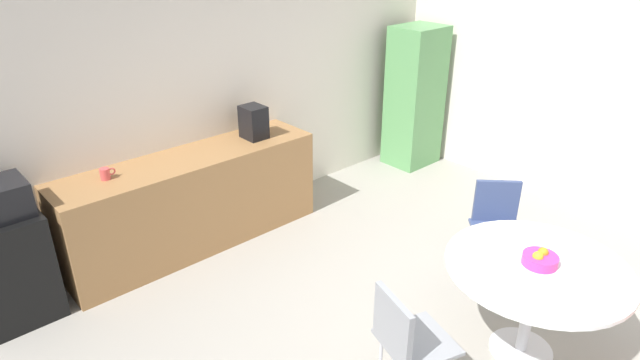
% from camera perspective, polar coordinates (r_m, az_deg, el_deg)
% --- Properties ---
extents(wall_back, '(6.00, 0.10, 2.60)m').
position_cam_1_polar(wall_back, '(5.34, -11.23, 8.94)').
color(wall_back, silver).
rests_on(wall_back, ground_plane).
extents(counter_block, '(2.44, 0.60, 0.90)m').
position_cam_1_polar(counter_block, '(5.14, -13.31, -2.22)').
color(counter_block, '#9E7042').
rests_on(counter_block, ground_plane).
extents(mini_fridge, '(0.54, 0.54, 0.87)m').
position_cam_1_polar(mini_fridge, '(4.74, -30.08, -8.06)').
color(mini_fridge, black).
rests_on(mini_fridge, ground_plane).
extents(locker_cabinet, '(0.60, 0.50, 1.72)m').
position_cam_1_polar(locker_cabinet, '(6.78, 10.06, 8.69)').
color(locker_cabinet, '#599959').
rests_on(locker_cabinet, ground_plane).
extents(round_table, '(1.21, 1.21, 0.74)m').
position_cam_1_polar(round_table, '(3.94, 21.93, -9.90)').
color(round_table, silver).
rests_on(round_table, ground_plane).
extents(chair_gray, '(0.53, 0.53, 0.83)m').
position_cam_1_polar(chair_gray, '(3.43, 9.00, -16.06)').
color(chair_gray, silver).
rests_on(chair_gray, ground_plane).
extents(chair_navy, '(0.59, 0.59, 0.83)m').
position_cam_1_polar(chair_navy, '(4.82, 18.34, -3.87)').
color(chair_navy, silver).
rests_on(chair_navy, ground_plane).
extents(fruit_bowl, '(0.23, 0.23, 0.11)m').
position_cam_1_polar(fruit_bowl, '(3.87, 22.41, -7.80)').
color(fruit_bowl, '#D8338C').
rests_on(fruit_bowl, round_table).
extents(mug_white, '(0.13, 0.08, 0.09)m').
position_cam_1_polar(mug_white, '(4.71, -21.90, 0.63)').
color(mug_white, '#D84C4C').
rests_on(mug_white, counter_block).
extents(coffee_maker, '(0.20, 0.24, 0.32)m').
position_cam_1_polar(coffee_maker, '(5.24, -7.09, 6.14)').
color(coffee_maker, black).
rests_on(coffee_maker, counter_block).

